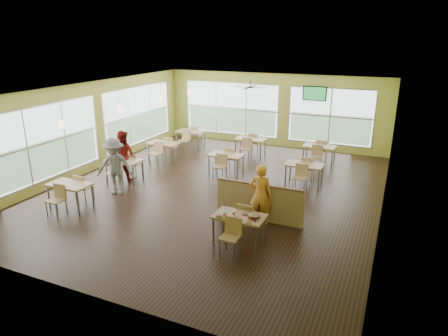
{
  "coord_description": "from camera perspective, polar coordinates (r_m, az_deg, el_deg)",
  "views": [
    {
      "loc": [
        5.09,
        -10.9,
        4.74
      ],
      "look_at": [
        0.84,
        -1.26,
        1.23
      ],
      "focal_mm": 32.0,
      "sensor_mm": 36.0,
      "label": 1
    }
  ],
  "objects": [
    {
      "name": "wrapper_right",
      "position": [
        9.01,
        3.51,
        -7.8
      ],
      "size": [
        0.16,
        0.15,
        0.03
      ],
      "primitive_type": "ellipsoid",
      "rotation": [
        0.0,
        0.0,
        0.34
      ],
      "color": "#977149",
      "rests_on": "main_table"
    },
    {
      "name": "dining_tables",
      "position": [
        14.62,
        -2.06,
        2.07
      ],
      "size": [
        6.92,
        8.72,
        0.87
      ],
      "color": "tan",
      "rests_on": "floor"
    },
    {
      "name": "man_plaid",
      "position": [
        10.43,
        5.24,
        -3.76
      ],
      "size": [
        0.63,
        0.44,
        1.64
      ],
      "primitive_type": "imported",
      "rotation": [
        0.0,
        0.0,
        3.22
      ],
      "color": "orange",
      "rests_on": "floor"
    },
    {
      "name": "half_wall_divider",
      "position": [
        10.72,
        5.09,
        -4.84
      ],
      "size": [
        2.4,
        0.14,
        1.04
      ],
      "color": "tan",
      "rests_on": "floor"
    },
    {
      "name": "tv_backwall",
      "position": [
        17.27,
        12.83,
        10.34
      ],
      "size": [
        1.0,
        0.07,
        0.6
      ],
      "color": "black",
      "rests_on": "wall_back"
    },
    {
      "name": "cup_red_far",
      "position": [
        9.15,
        3.71,
        -7.0
      ],
      "size": [
        0.1,
        0.1,
        0.36
      ],
      "color": "white",
      "rests_on": "main_table"
    },
    {
      "name": "room",
      "position": [
        12.44,
        -1.18,
        3.78
      ],
      "size": [
        12.0,
        12.04,
        3.2
      ],
      "color": "black",
      "rests_on": "ground"
    },
    {
      "name": "cup_blue",
      "position": [
        9.27,
        0.15,
        -6.59
      ],
      "size": [
        0.1,
        0.1,
        0.37
      ],
      "color": "white",
      "rests_on": "main_table"
    },
    {
      "name": "wrapper_left",
      "position": [
        9.3,
        -0.69,
        -6.86
      ],
      "size": [
        0.21,
        0.19,
        0.05
      ],
      "primitive_type": "ellipsoid",
      "rotation": [
        0.0,
        0.0,
        0.19
      ],
      "color": "#977149",
      "rests_on": "main_table"
    },
    {
      "name": "ketchup_cup",
      "position": [
        9.13,
        4.49,
        -7.51
      ],
      "size": [
        0.06,
        0.06,
        0.02
      ],
      "primitive_type": "cylinder",
      "color": "#AB080B",
      "rests_on": "main_table"
    },
    {
      "name": "pendant_lights",
      "position": [
        14.43,
        -11.78,
        8.9
      ],
      "size": [
        0.11,
        7.31,
        0.86
      ],
      "color": "#2D2119",
      "rests_on": "ceiling"
    },
    {
      "name": "main_table",
      "position": [
        9.43,
        2.22,
        -7.44
      ],
      "size": [
        1.22,
        1.52,
        0.87
      ],
      "color": "tan",
      "rests_on": "floor"
    },
    {
      "name": "wrapper_mid",
      "position": [
        9.43,
        3.14,
        -6.5
      ],
      "size": [
        0.2,
        0.18,
        0.05
      ],
      "primitive_type": "ellipsoid",
      "rotation": [
        0.0,
        0.0,
        -0.04
      ],
      "color": "#977149",
      "rests_on": "main_table"
    },
    {
      "name": "patron_grey",
      "position": [
        12.79,
        -15.33,
        0.22
      ],
      "size": [
        1.31,
        1.01,
        1.79
      ],
      "primitive_type": "imported",
      "rotation": [
        0.0,
        0.0,
        0.34
      ],
      "color": "slate",
      "rests_on": "floor"
    },
    {
      "name": "cup_red_near",
      "position": [
        9.17,
        1.83,
        -6.97
      ],
      "size": [
        0.09,
        0.09,
        0.32
      ],
      "color": "white",
      "rests_on": "main_table"
    },
    {
      "name": "patron_maroon",
      "position": [
        14.07,
        -14.19,
        1.8
      ],
      "size": [
        0.85,
        0.66,
        1.71
      ],
      "primitive_type": "imported",
      "rotation": [
        0.0,
        0.0,
        3.12
      ],
      "color": "maroon",
      "rests_on": "floor"
    },
    {
      "name": "ceiling_fan",
      "position": [
        14.92,
        3.75,
        11.46
      ],
      "size": [
        1.25,
        1.25,
        0.29
      ],
      "color": "#2D2119",
      "rests_on": "ceiling"
    },
    {
      "name": "cup_yellow",
      "position": [
        9.32,
        1.45,
        -6.47
      ],
      "size": [
        0.1,
        0.1,
        0.35
      ],
      "color": "white",
      "rests_on": "main_table"
    },
    {
      "name": "food_basket",
      "position": [
        9.29,
        4.42,
        -6.87
      ],
      "size": [
        0.26,
        0.26,
        0.06
      ],
      "color": "black",
      "rests_on": "main_table"
    },
    {
      "name": "window_bays",
      "position": [
        16.31,
        -5.08,
        6.79
      ],
      "size": [
        9.24,
        10.24,
        2.38
      ],
      "color": "white",
      "rests_on": "room"
    }
  ]
}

